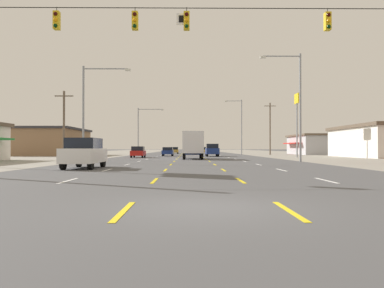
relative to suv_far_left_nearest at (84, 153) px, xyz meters
The scene contains 22 objects.
ground_plane 49.91m from the suv_far_left_nearest, 81.72° to the left, with size 572.00×572.00×0.00m, color #4C4C4F.
lot_apron_left 52.42m from the suv_far_left_nearest, 109.58° to the left, with size 28.00×440.00×0.01m, color gray.
lot_apron_right 58.82m from the suv_far_left_nearest, 57.10° to the left, with size 28.00×440.00×0.01m, color gray.
lane_markings 88.18m from the suv_far_left_nearest, 85.32° to the left, with size 10.64×227.60×0.01m.
signal_span_wire 10.03m from the suv_far_left_nearest, 38.84° to the right, with size 27.22×0.53×9.52m.
suv_far_left_nearest is the anchor object (origin of this frame).
box_truck_center_turn_near 22.14m from the suv_far_left_nearest, 70.52° to the left, with size 2.40×7.20×3.23m.
hatchback_far_left_mid 27.41m from the suv_far_left_nearest, 90.07° to the left, with size 1.72×3.90×1.54m.
suv_inner_right_midfar 36.73m from the suv_far_left_nearest, 73.24° to the left, with size 1.98×4.90×1.98m.
sedan_inner_left_far 38.51m from the suv_far_left_nearest, 84.85° to the left, with size 1.80×4.50×1.46m.
hatchback_inner_left_farther 62.54m from the suv_far_left_nearest, 86.57° to the left, with size 1.72×3.90×1.54m.
hatchback_inner_right_farthest 69.34m from the suv_far_left_nearest, 81.06° to the left, with size 1.72×3.90×1.54m.
storefront_left_row_1 47.89m from the suv_far_left_nearest, 112.78° to the left, with size 12.09×16.30×4.87m.
storefront_right_row_1 45.81m from the suv_far_left_nearest, 41.03° to the left, with size 9.41×17.43×4.63m.
storefront_right_row_2 64.59m from the suv_far_left_nearest, 56.67° to the left, with size 14.60×14.52×4.10m.
pole_sign_right_row_1 37.04m from the suv_far_left_nearest, 52.49° to the left, with size 0.24×1.93×9.06m.
streetlight_left_row_0 11.67m from the suv_far_left_nearest, 103.05° to the left, with size 4.50×0.26×8.98m.
streetlight_right_row_0 20.58m from the suv_far_left_nearest, 31.94° to the left, with size 3.88×0.26×10.20m.
streetlight_left_row_1 50.19m from the suv_far_left_nearest, 92.70° to the left, with size 5.13×0.26×9.16m.
streetlight_right_row_1 53.02m from the suv_far_left_nearest, 71.15° to the left, with size 3.50×0.26×10.83m.
utility_pole_left_row_0 22.44m from the suv_far_left_nearest, 111.18° to the left, with size 2.20×0.26×8.15m.
utility_pole_right_row_1 53.53m from the suv_far_left_nearest, 64.95° to the left, with size 2.20×0.26×10.02m.
Camera 1 is at (-0.39, -8.61, 1.34)m, focal length 35.94 mm.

